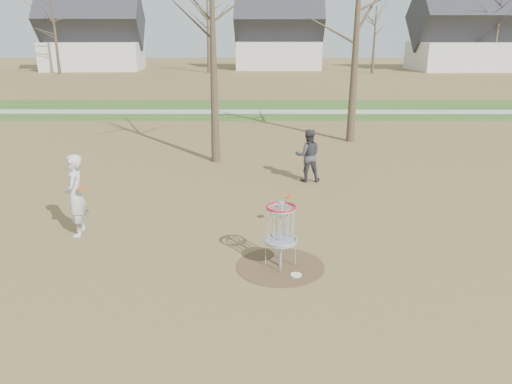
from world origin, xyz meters
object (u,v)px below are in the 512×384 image
disc_grounded (296,275)px  disc_golf_basket (281,225)px  player_standing (75,196)px  player_throwing (308,155)px

disc_grounded → disc_golf_basket: (-0.29, 0.40, 0.89)m
player_standing → player_throwing: (5.74, 4.39, -0.13)m
player_standing → disc_golf_basket: size_ratio=1.42×
player_standing → player_throwing: size_ratio=1.15×
disc_grounded → disc_golf_basket: size_ratio=0.16×
disc_grounded → disc_golf_basket: disc_golf_basket is taller
player_standing → disc_golf_basket: player_standing is taller
player_throwing → disc_grounded: size_ratio=7.54×
player_throwing → disc_grounded: (-0.81, -6.44, -0.81)m
player_throwing → disc_golf_basket: 6.13m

